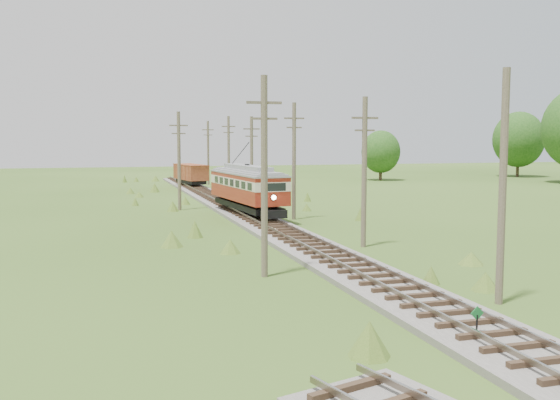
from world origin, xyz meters
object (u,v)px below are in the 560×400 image
object	(u,v)px
streetcar	(247,186)
gondola	(191,173)
gravel_pile	(236,190)
switch_marker	(477,320)

from	to	relation	value
streetcar	gondola	world-z (taller)	streetcar
gondola	gravel_pile	bearing A→B (deg)	-81.89
gravel_pile	streetcar	bearing A→B (deg)	-99.65
switch_marker	gondola	bearing A→B (deg)	89.82
switch_marker	gravel_pile	xyz separation A→B (m)	(3.71, 52.31, -0.09)
switch_marker	streetcar	bearing A→B (deg)	89.64
switch_marker	gondola	world-z (taller)	gondola
streetcar	gondola	bearing A→B (deg)	84.70
gondola	gravel_pile	size ratio (longest dim) A/B	2.32
streetcar	gravel_pile	distance (m)	21.02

